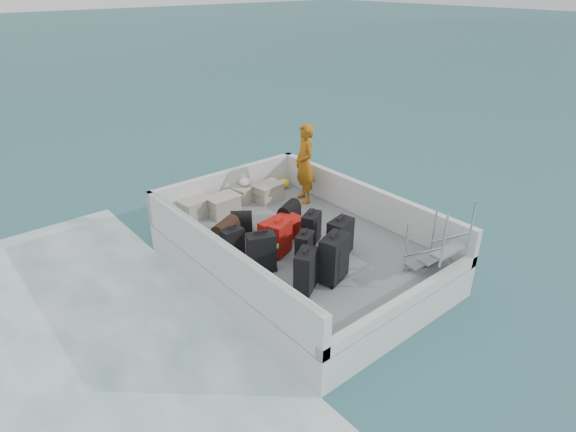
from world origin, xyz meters
The scene contains 24 objects.
ground centered at (0.00, 0.00, 0.00)m, with size 160.00×160.00×0.00m, color #15464C.
wake_foam centered at (-4.80, 0.00, 0.00)m, with size 10.00×10.00×0.00m, color white.
ferry_hull centered at (0.00, 0.00, 0.30)m, with size 3.60×5.00×0.60m, color silver.
deck centered at (0.00, 0.00, 0.61)m, with size 3.30×4.70×0.02m, color slate.
deck_fittings centered at (0.35, -0.32, 0.99)m, with size 3.60×5.00×0.90m.
suitcase_0 centered at (-0.92, -1.18, 0.97)m, with size 0.45×0.26×0.70m, color black.
suitcase_1 centered at (-1.10, -0.28, 0.96)m, with size 0.46×0.26×0.69m, color black.
suitcase_2 centered at (-1.21, 0.41, 0.89)m, with size 0.37×0.22×0.54m, color black.
suitcase_3 centered at (-0.37, -1.23, 1.02)m, with size 0.52×0.30×0.79m, color black.
suitcase_4 centered at (-0.38, -0.55, 0.90)m, with size 0.38×0.22×0.56m, color black.
suitcase_5 centered at (-0.53, -0.04, 0.93)m, with size 0.45×0.27×0.63m, color #AB160D.
suitcase_6 centered at (0.30, -0.71, 0.95)m, with size 0.48×0.28×0.66m, color black.
suitcase_7 centered at (0.17, -0.11, 0.92)m, with size 0.42×0.24×0.59m, color black.
suitcase_8 centered at (-0.07, 0.45, 0.78)m, with size 0.53×0.80×0.32m, color #AB160D.
duffel_0 centered at (-0.99, 0.97, 0.78)m, with size 0.57×0.30×0.32m, color black, non-canonical shape.
duffel_1 centered at (-0.55, 1.09, 0.78)m, with size 0.40×0.30×0.32m, color black, non-canonical shape.
duffel_2 centered at (0.40, 0.80, 0.78)m, with size 0.52×0.30×0.32m, color black, non-canonical shape.
crate_0 centered at (-0.92, 2.20, 0.81)m, with size 0.62×0.42×0.37m, color #AAA494.
crate_1 centered at (-0.42, 1.94, 0.81)m, with size 0.62×0.43×0.37m, color #AAA494.
crate_2 centered at (0.32, 2.20, 0.78)m, with size 0.52×0.36×0.32m, color #AAA494.
crate_3 centered at (0.71, 1.89, 0.80)m, with size 0.59×0.40×0.35m, color #AAA494.
yellow_bag centered at (1.40, 2.20, 0.73)m, with size 0.28×0.26×0.22m, color yellow.
white_bag centered at (0.32, 2.20, 1.03)m, with size 0.24×0.24×0.18m, color white.
passenger centered at (1.30, 1.37, 1.48)m, with size 0.63×0.41×1.72m, color orange.
Camera 1 is at (-5.11, -5.79, 5.07)m, focal length 30.00 mm.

